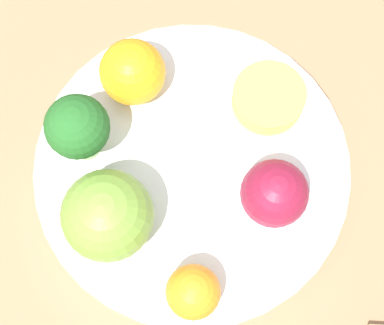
{
  "coord_description": "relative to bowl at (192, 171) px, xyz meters",
  "views": [
    {
      "loc": [
        -0.07,
        0.12,
        0.5
      ],
      "look_at": [
        0.0,
        0.0,
        0.06
      ],
      "focal_mm": 60.0,
      "sensor_mm": 36.0,
      "label": 1
    }
  ],
  "objects": [
    {
      "name": "ground_plane",
      "position": [
        0.0,
        0.0,
        -0.03
      ],
      "size": [
        6.0,
        6.0,
        0.0
      ],
      "primitive_type": "plane",
      "color": "gray"
    },
    {
      "name": "small_cup",
      "position": [
        -0.02,
        -0.07,
        0.02
      ],
      "size": [
        0.05,
        0.05,
        0.02
      ],
      "color": "#F4CC4C",
      "rests_on": "bowl"
    },
    {
      "name": "broccoli",
      "position": [
        0.07,
        0.03,
        0.05
      ],
      "size": [
        0.05,
        0.05,
        0.07
      ],
      "color": "#99C17A",
      "rests_on": "bowl"
    },
    {
      "name": "apple_green",
      "position": [
        -0.06,
        -0.01,
        0.04
      ],
      "size": [
        0.05,
        0.05,
        0.05
      ],
      "color": "maroon",
      "rests_on": "bowl"
    },
    {
      "name": "orange_front",
      "position": [
        -0.05,
        0.08,
        0.03
      ],
      "size": [
        0.04,
        0.04,
        0.04
      ],
      "color": "orange",
      "rests_on": "bowl"
    },
    {
      "name": "table_surface",
      "position": [
        0.0,
        0.0,
        -0.02
      ],
      "size": [
        1.2,
        1.2,
        0.02
      ],
      "color": "#936D4C",
      "rests_on": "ground_plane"
    },
    {
      "name": "apple_red",
      "position": [
        0.03,
        0.07,
        0.04
      ],
      "size": [
        0.06,
        0.06,
        0.06
      ],
      "color": "olive",
      "rests_on": "bowl"
    },
    {
      "name": "bowl",
      "position": [
        0.0,
        0.0,
        0.0
      ],
      "size": [
        0.23,
        0.23,
        0.03
      ],
      "color": "white",
      "rests_on": "table_surface"
    },
    {
      "name": "orange_back",
      "position": [
        0.07,
        -0.03,
        0.04
      ],
      "size": [
        0.05,
        0.05,
        0.05
      ],
      "color": "orange",
      "rests_on": "bowl"
    }
  ]
}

